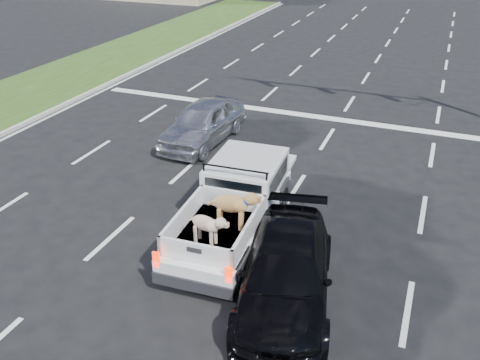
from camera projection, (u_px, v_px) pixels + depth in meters
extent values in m
plane|color=black|center=(174.00, 254.00, 11.81)|extent=(160.00, 160.00, 0.00)
cube|color=silver|center=(125.00, 131.00, 18.47)|extent=(0.12, 60.00, 0.01)
cube|color=silver|center=(213.00, 145.00, 17.31)|extent=(0.12, 60.00, 0.01)
cube|color=silver|center=(313.00, 162.00, 16.16)|extent=(0.12, 60.00, 0.01)
cube|color=silver|center=(428.00, 181.00, 15.00)|extent=(0.12, 60.00, 0.01)
cube|color=silver|center=(47.00, 118.00, 19.64)|extent=(0.15, 60.00, 0.01)
cube|color=silver|center=(295.00, 114.00, 20.02)|extent=(17.00, 0.45, 0.01)
cube|color=#A49D96|center=(42.00, 115.00, 19.69)|extent=(0.15, 60.00, 0.14)
cylinder|color=black|center=(171.00, 262.00, 10.98)|extent=(0.30, 0.70, 0.69)
cylinder|color=black|center=(240.00, 276.00, 10.54)|extent=(0.30, 0.70, 0.69)
cylinder|color=black|center=(224.00, 190.00, 13.80)|extent=(0.30, 0.70, 0.69)
cylinder|color=black|center=(281.00, 199.00, 13.36)|extent=(0.30, 0.70, 0.69)
cube|color=silver|center=(232.00, 218.00, 12.09)|extent=(2.01, 4.91, 0.47)
cube|color=silver|center=(246.00, 174.00, 12.75)|extent=(1.79, 2.19, 0.78)
cube|color=black|center=(233.00, 192.00, 11.87)|extent=(1.41, 0.11, 0.56)
cylinder|color=black|center=(235.00, 169.00, 11.72)|extent=(1.63, 0.14, 0.05)
cube|color=black|center=(216.00, 234.00, 11.09)|extent=(1.75, 2.41, 0.05)
cube|color=silver|center=(183.00, 218.00, 11.19)|extent=(0.21, 2.32, 0.47)
cube|color=silver|center=(249.00, 230.00, 10.76)|extent=(0.21, 2.32, 0.47)
cube|color=silver|center=(195.00, 253.00, 10.03)|extent=(1.62, 0.17, 0.47)
cube|color=#FE2605|center=(156.00, 260.00, 10.18)|extent=(0.15, 0.06, 0.36)
cube|color=#FE2605|center=(229.00, 275.00, 9.75)|extent=(0.15, 0.06, 0.36)
cube|color=black|center=(194.00, 282.00, 10.22)|extent=(1.76, 0.38, 0.27)
imported|color=silver|center=(203.00, 122.00, 17.28)|extent=(1.87, 4.20, 1.40)
imported|color=black|center=(286.00, 273.00, 10.16)|extent=(2.73, 4.73, 1.29)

